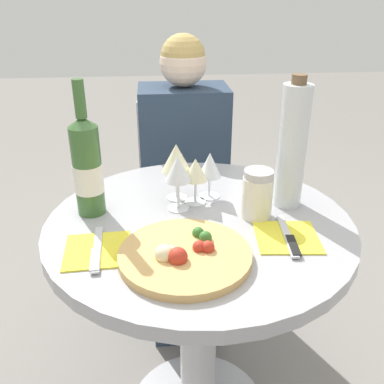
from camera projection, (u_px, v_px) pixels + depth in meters
name	position (u px, v px, depth m)	size (l,w,h in m)	color
dining_table	(199.00, 281.00, 1.21)	(0.80, 0.80, 0.75)	#B2B2B7
chair_behind_diner	(183.00, 205.00, 1.90)	(0.37, 0.37, 0.86)	silver
seated_diner	(186.00, 202.00, 1.73)	(0.34, 0.46, 1.15)	#28384C
pizza_large	(185.00, 255.00, 0.95)	(0.30, 0.30, 0.05)	tan
wine_bottle	(87.00, 167.00, 1.10)	(0.08, 0.08, 0.36)	#38602D
tall_carafe	(292.00, 147.00, 1.13)	(0.08, 0.08, 0.36)	silver
sugar_shaker	(257.00, 194.00, 1.11)	(0.08, 0.08, 0.13)	silver
wine_glass_back_right	(210.00, 166.00, 1.20)	(0.06, 0.06, 0.14)	silver
wine_glass_center	(194.00, 171.00, 1.17)	(0.07, 0.07, 0.13)	silver
wine_glass_back_left	(176.00, 159.00, 1.18)	(0.08, 0.08, 0.16)	silver
wine_glass_front_left	(178.00, 171.00, 1.13)	(0.07, 0.07, 0.15)	silver
place_setting_left	(97.00, 251.00, 0.98)	(0.16, 0.19, 0.01)	yellow
place_setting_right	(287.00, 237.00, 1.04)	(0.16, 0.19, 0.01)	yellow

